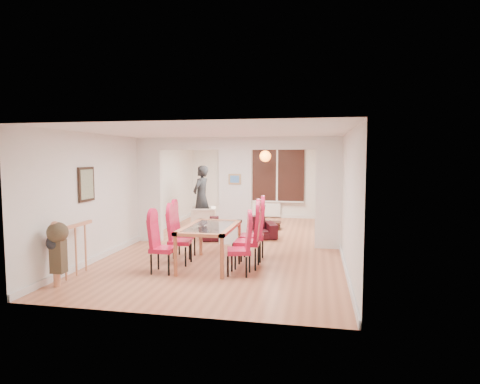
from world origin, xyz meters
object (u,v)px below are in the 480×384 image
(dining_chair_lb, at_px, (180,238))
(dining_chair_rb, at_px, (247,238))
(dining_chair_la, at_px, (163,245))
(sofa, at_px, (239,228))
(dining_chair_rc, at_px, (252,232))
(television, at_px, (319,216))
(dining_chair_ra, at_px, (239,246))
(bowl, at_px, (268,221))
(dining_chair_lc, at_px, (184,232))
(bottle, at_px, (261,217))
(armchair, at_px, (203,218))
(dining_table, at_px, (210,246))
(coffee_table, at_px, (265,225))
(person, at_px, (201,197))

(dining_chair_lb, relative_size, dining_chair_rb, 0.91)
(dining_chair_la, xyz_separation_m, sofa, (0.77, 3.30, -0.24))
(dining_chair_rc, distance_m, television, 4.67)
(dining_chair_ra, bearing_deg, bowl, 76.92)
(dining_chair_lc, xyz_separation_m, bottle, (1.14, 3.69, -0.18))
(dining_chair_rc, relative_size, armchair, 1.61)
(dining_table, relative_size, dining_chair_la, 1.63)
(dining_chair_la, bearing_deg, bowl, 73.16)
(bottle, bearing_deg, dining_chair_lc, -107.13)
(dining_chair_ra, distance_m, sofa, 3.24)
(dining_chair_ra, distance_m, dining_chair_rc, 1.08)
(dining_chair_lc, bearing_deg, coffee_table, 64.96)
(television, bearing_deg, bowl, 133.77)
(armchair, bearing_deg, bottle, 88.55)
(sofa, xyz_separation_m, coffee_table, (0.49, 1.54, -0.18))
(armchair, distance_m, person, 0.66)
(coffee_table, relative_size, bowl, 4.53)
(dining_chair_ra, xyz_separation_m, sofa, (-0.62, 3.17, -0.24))
(dining_table, relative_size, television, 1.58)
(dining_chair_lc, height_order, bottle, dining_chair_lc)
(dining_chair_ra, height_order, dining_chair_rc, dining_chair_rc)
(person, relative_size, coffee_table, 2.01)
(dining_chair_rc, xyz_separation_m, coffee_table, (-0.20, 3.63, -0.48))
(dining_chair_rb, xyz_separation_m, dining_chair_rc, (0.01, 0.58, 0.00))
(dining_chair_la, bearing_deg, person, 96.88)
(bottle, bearing_deg, dining_chair_rb, -85.76)
(dining_chair_lb, distance_m, armchair, 3.91)
(dining_chair_lc, height_order, sofa, dining_chair_lc)
(coffee_table, bearing_deg, person, -176.41)
(dining_chair_rb, bearing_deg, dining_chair_ra, -99.30)
(dining_table, relative_size, dining_chair_lb, 1.60)
(dining_chair_lb, distance_m, dining_chair_rc, 1.48)
(dining_chair_lc, xyz_separation_m, television, (2.82, 4.50, -0.23))
(armchair, bearing_deg, coffee_table, 87.58)
(dining_table, xyz_separation_m, dining_chair_la, (-0.73, -0.62, 0.12))
(dining_table, height_order, dining_chair_la, dining_chair_la)
(dining_chair_lb, bearing_deg, coffee_table, 66.91)
(dining_chair_la, distance_m, sofa, 3.40)
(dining_chair_rc, bearing_deg, coffee_table, 87.09)
(sofa, distance_m, coffee_table, 1.63)
(dining_table, relative_size, dining_chair_rc, 1.45)
(dining_chair_rb, relative_size, television, 1.08)
(dining_chair_ra, bearing_deg, dining_chair_la, 171.84)
(dining_chair_ra, distance_m, television, 5.72)
(armchair, height_order, bowl, armchair)
(bowl, bearing_deg, dining_table, -98.58)
(dining_chair_rc, relative_size, coffee_table, 1.25)
(dining_chair_lb, relative_size, dining_chair_ra, 1.02)
(dining_chair_rb, xyz_separation_m, bowl, (-0.10, 4.16, -0.34))
(dining_chair_rb, height_order, dining_chair_rc, dining_chair_rc)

